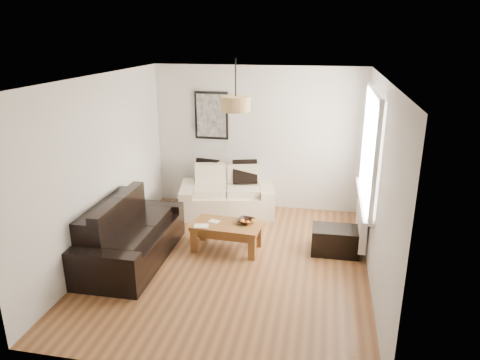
% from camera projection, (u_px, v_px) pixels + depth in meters
% --- Properties ---
extents(floor, '(4.50, 4.50, 0.00)m').
position_uv_depth(floor, '(232.00, 262.00, 6.35)').
color(floor, brown).
rests_on(floor, ground).
extents(ceiling, '(3.80, 4.50, 0.00)m').
position_uv_depth(ceiling, '(231.00, 78.00, 5.52)').
color(ceiling, white).
rests_on(ceiling, floor).
extents(wall_back, '(3.80, 0.04, 2.60)m').
position_uv_depth(wall_back, '(258.00, 139.00, 8.02)').
color(wall_back, silver).
rests_on(wall_back, floor).
extents(wall_front, '(3.80, 0.04, 2.60)m').
position_uv_depth(wall_front, '(177.00, 255.00, 3.84)').
color(wall_front, silver).
rests_on(wall_front, floor).
extents(wall_left, '(0.04, 4.50, 2.60)m').
position_uv_depth(wall_left, '(101.00, 168.00, 6.28)').
color(wall_left, silver).
rests_on(wall_left, floor).
extents(wall_right, '(0.04, 4.50, 2.60)m').
position_uv_depth(wall_right, '(378.00, 185.00, 5.58)').
color(wall_right, silver).
rests_on(wall_right, floor).
extents(window_bay, '(0.14, 1.90, 1.60)m').
position_uv_depth(window_bay, '(372.00, 147.00, 6.24)').
color(window_bay, white).
rests_on(window_bay, wall_right).
extents(radiator, '(0.10, 0.90, 0.52)m').
position_uv_depth(radiator, '(361.00, 225.00, 6.64)').
color(radiator, white).
rests_on(radiator, wall_right).
extents(poster, '(0.62, 0.04, 0.87)m').
position_uv_depth(poster, '(211.00, 115.00, 8.03)').
color(poster, black).
rests_on(poster, wall_back).
extents(pendant_shade, '(0.40, 0.40, 0.20)m').
position_uv_depth(pendant_shade, '(236.00, 104.00, 5.92)').
color(pendant_shade, tan).
rests_on(pendant_shade, ceiling).
extents(loveseat_cream, '(1.81, 1.23, 0.82)m').
position_uv_depth(loveseat_cream, '(227.00, 191.00, 7.96)').
color(loveseat_cream, beige).
rests_on(loveseat_cream, floor).
extents(sofa_leather, '(0.97, 1.97, 0.85)m').
position_uv_depth(sofa_leather, '(131.00, 233.00, 6.30)').
color(sofa_leather, black).
rests_on(sofa_leather, floor).
extents(coffee_table, '(1.05, 0.62, 0.41)m').
position_uv_depth(coffee_table, '(227.00, 236.00, 6.67)').
color(coffee_table, brown).
rests_on(coffee_table, floor).
extents(ottoman, '(0.70, 0.46, 0.40)m').
position_uv_depth(ottoman, '(335.00, 241.00, 6.56)').
color(ottoman, black).
rests_on(ottoman, floor).
extents(cushion_left, '(0.43, 0.19, 0.42)m').
position_uv_depth(cushion_left, '(207.00, 170.00, 8.12)').
color(cushion_left, black).
rests_on(cushion_left, loveseat_cream).
extents(cushion_right, '(0.46, 0.25, 0.44)m').
position_uv_depth(cushion_right, '(245.00, 172.00, 7.99)').
color(cushion_right, black).
rests_on(cushion_right, loveseat_cream).
extents(fruit_bowl, '(0.31, 0.31, 0.06)m').
position_uv_depth(fruit_bowl, '(246.00, 221.00, 6.63)').
color(fruit_bowl, black).
rests_on(fruit_bowl, coffee_table).
extents(orange_a, '(0.08, 0.08, 0.07)m').
position_uv_depth(orange_a, '(248.00, 223.00, 6.54)').
color(orange_a, orange).
rests_on(orange_a, fruit_bowl).
extents(orange_b, '(0.07, 0.07, 0.06)m').
position_uv_depth(orange_b, '(253.00, 221.00, 6.62)').
color(orange_b, orange).
rests_on(orange_b, fruit_bowl).
extents(orange_c, '(0.08, 0.08, 0.07)m').
position_uv_depth(orange_c, '(242.00, 221.00, 6.60)').
color(orange_c, orange).
rests_on(orange_c, fruit_bowl).
extents(papers, '(0.24, 0.19, 0.01)m').
position_uv_depth(papers, '(201.00, 226.00, 6.54)').
color(papers, silver).
rests_on(papers, coffee_table).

